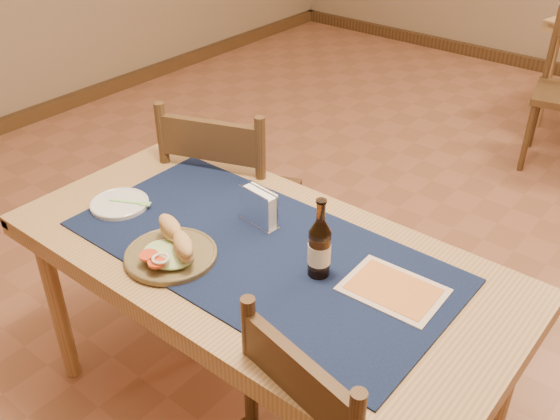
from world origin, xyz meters
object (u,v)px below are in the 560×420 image
Objects in this scene: chair_main_far at (231,201)px; sandwich_plate at (172,251)px; main_table at (260,272)px; beer_bottle at (319,248)px; napkin_holder at (259,208)px.

chair_main_far reaches higher than sandwich_plate.
main_table is at bearing -38.87° from chair_main_far.
beer_bottle is 1.69× the size of napkin_holder.
main_table is 0.28m from beer_bottle.
beer_bottle is 0.32m from napkin_holder.
sandwich_plate is 1.88× the size of napkin_holder.
chair_main_far is 0.62m from napkin_holder.
main_table is 6.40× the size of beer_bottle.
beer_bottle reaches higher than sandwich_plate.
chair_main_far is 3.97× the size of beer_bottle.
beer_bottle reaches higher than napkin_holder.
beer_bottle is (0.21, 0.02, 0.18)m from main_table.
chair_main_far reaches higher than main_table.
beer_bottle is at bearing -16.56° from napkin_holder.
main_table is 1.61× the size of chair_main_far.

